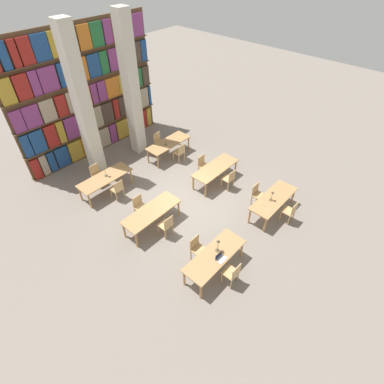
{
  "coord_description": "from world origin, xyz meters",
  "views": [
    {
      "loc": [
        -6.21,
        -5.88,
        8.06
      ],
      "look_at": [
        0.0,
        -0.28,
        0.65
      ],
      "focal_mm": 28.0,
      "sensor_mm": 36.0,
      "label": 1
    }
  ],
  "objects_px": {
    "desk_lamp_1": "(272,194)",
    "chair_1": "(197,248)",
    "chair_10": "(180,152)",
    "reading_table_5": "(168,144)",
    "pillar_left": "(83,108)",
    "reading_table_1": "(273,200)",
    "chair_6": "(229,179)",
    "chair_5": "(140,206)",
    "reading_table_3": "(215,169)",
    "reading_table_4": "(105,179)",
    "laptop": "(221,258)",
    "chair_9": "(97,174)",
    "chair_3": "(257,194)",
    "chair_8": "(117,189)",
    "desk_lamp_2": "(105,169)",
    "desk_lamp_0": "(218,244)",
    "reading_table_2": "(152,213)",
    "pillar_center": "(131,89)",
    "chair_11": "(159,141)",
    "chair_2": "(290,211)",
    "chair_0": "(232,273)",
    "chair_4": "(166,225)",
    "reading_table_0": "(215,257)",
    "chair_7": "(203,165)"
  },
  "relations": [
    {
      "from": "chair_11",
      "to": "chair_7",
      "type": "bearing_deg",
      "value": 89.24
    },
    {
      "from": "reading_table_2",
      "to": "desk_lamp_2",
      "type": "bearing_deg",
      "value": 87.4
    },
    {
      "from": "laptop",
      "to": "chair_6",
      "type": "distance_m",
      "value": 4.11
    },
    {
      "from": "pillar_center",
      "to": "reading_table_5",
      "type": "height_order",
      "value": "pillar_center"
    },
    {
      "from": "pillar_center",
      "to": "chair_10",
      "type": "height_order",
      "value": "pillar_center"
    },
    {
      "from": "chair_11",
      "to": "chair_6",
      "type": "bearing_deg",
      "value": 89.49
    },
    {
      "from": "desk_lamp_1",
      "to": "reading_table_5",
      "type": "bearing_deg",
      "value": 87.56
    },
    {
      "from": "chair_3",
      "to": "reading_table_5",
      "type": "xyz_separation_m",
      "value": [
        0.03,
        4.82,
        0.15
      ]
    },
    {
      "from": "desk_lamp_0",
      "to": "chair_6",
      "type": "distance_m",
      "value": 3.87
    },
    {
      "from": "chair_1",
      "to": "chair_5",
      "type": "relative_size",
      "value": 1.0
    },
    {
      "from": "reading_table_4",
      "to": "chair_11",
      "type": "xyz_separation_m",
      "value": [
        3.48,
        0.64,
        -0.15
      ]
    },
    {
      "from": "desk_lamp_0",
      "to": "chair_11",
      "type": "height_order",
      "value": "desk_lamp_0"
    },
    {
      "from": "pillar_center",
      "to": "chair_11",
      "type": "bearing_deg",
      "value": -50.52
    },
    {
      "from": "pillar_left",
      "to": "desk_lamp_0",
      "type": "height_order",
      "value": "pillar_left"
    },
    {
      "from": "chair_8",
      "to": "reading_table_2",
      "type": "bearing_deg",
      "value": -92.26
    },
    {
      "from": "desk_lamp_1",
      "to": "chair_1",
      "type": "bearing_deg",
      "value": 168.32
    },
    {
      "from": "chair_1",
      "to": "desk_lamp_1",
      "type": "bearing_deg",
      "value": 168.32
    },
    {
      "from": "chair_8",
      "to": "desk_lamp_2",
      "type": "xyz_separation_m",
      "value": [
        0.05,
        0.72,
        0.56
      ]
    },
    {
      "from": "pillar_left",
      "to": "desk_lamp_1",
      "type": "height_order",
      "value": "pillar_left"
    },
    {
      "from": "reading_table_2",
      "to": "chair_6",
      "type": "distance_m",
      "value": 3.56
    },
    {
      "from": "pillar_left",
      "to": "chair_4",
      "type": "xyz_separation_m",
      "value": [
        -0.55,
        -4.83,
        -2.51
      ]
    },
    {
      "from": "desk_lamp_1",
      "to": "reading_table_5",
      "type": "xyz_separation_m",
      "value": [
        0.23,
        5.48,
        -0.35
      ]
    },
    {
      "from": "reading_table_0",
      "to": "desk_lamp_1",
      "type": "relative_size",
      "value": 5.27
    },
    {
      "from": "reading_table_1",
      "to": "chair_4",
      "type": "height_order",
      "value": "chair_4"
    },
    {
      "from": "reading_table_0",
      "to": "laptop",
      "type": "distance_m",
      "value": 0.24
    },
    {
      "from": "chair_10",
      "to": "reading_table_5",
      "type": "bearing_deg",
      "value": 92.32
    },
    {
      "from": "pillar_left",
      "to": "reading_table_4",
      "type": "height_order",
      "value": "pillar_left"
    },
    {
      "from": "pillar_left",
      "to": "reading_table_2",
      "type": "distance_m",
      "value": 4.8
    },
    {
      "from": "chair_6",
      "to": "chair_10",
      "type": "xyz_separation_m",
      "value": [
        0.04,
        2.78,
        0.0
      ]
    },
    {
      "from": "chair_0",
      "to": "chair_4",
      "type": "xyz_separation_m",
      "value": [
        0.03,
        2.79,
        0.0
      ]
    },
    {
      "from": "chair_1",
      "to": "reading_table_5",
      "type": "distance_m",
      "value": 5.94
    },
    {
      "from": "pillar_left",
      "to": "desk_lamp_1",
      "type": "distance_m",
      "value": 7.68
    },
    {
      "from": "desk_lamp_2",
      "to": "chair_11",
      "type": "height_order",
      "value": "desk_lamp_2"
    },
    {
      "from": "chair_0",
      "to": "desk_lamp_0",
      "type": "height_order",
      "value": "desk_lamp_0"
    },
    {
      "from": "chair_0",
      "to": "chair_8",
      "type": "bearing_deg",
      "value": 89.21
    },
    {
      "from": "chair_1",
      "to": "chair_4",
      "type": "height_order",
      "value": "same"
    },
    {
      "from": "reading_table_1",
      "to": "chair_2",
      "type": "relative_size",
      "value": 2.41
    },
    {
      "from": "chair_1",
      "to": "reading_table_4",
      "type": "relative_size",
      "value": 0.41
    },
    {
      "from": "reading_table_3",
      "to": "reading_table_4",
      "type": "relative_size",
      "value": 1.0
    },
    {
      "from": "chair_4",
      "to": "reading_table_5",
      "type": "bearing_deg",
      "value": 44.47
    },
    {
      "from": "chair_3",
      "to": "reading_table_4",
      "type": "height_order",
      "value": "chair_3"
    },
    {
      "from": "laptop",
      "to": "chair_9",
      "type": "bearing_deg",
      "value": 89.58
    },
    {
      "from": "chair_3",
      "to": "reading_table_5",
      "type": "distance_m",
      "value": 4.82
    },
    {
      "from": "pillar_center",
      "to": "reading_table_5",
      "type": "bearing_deg",
      "value": -67.56
    },
    {
      "from": "pillar_left",
      "to": "reading_table_2",
      "type": "relative_size",
      "value": 2.77
    },
    {
      "from": "reading_table_4",
      "to": "chair_9",
      "type": "distance_m",
      "value": 0.7
    },
    {
      "from": "reading_table_1",
      "to": "chair_6",
      "type": "relative_size",
      "value": 2.41
    },
    {
      "from": "laptop",
      "to": "reading_table_3",
      "type": "xyz_separation_m",
      "value": [
        3.41,
        2.92,
        -0.12
      ]
    },
    {
      "from": "reading_table_1",
      "to": "desk_lamp_2",
      "type": "distance_m",
      "value": 6.49
    },
    {
      "from": "desk_lamp_0",
      "to": "chair_11",
      "type": "xyz_separation_m",
      "value": [
        3.31,
        6.13,
        -0.56
      ]
    }
  ]
}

